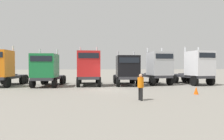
# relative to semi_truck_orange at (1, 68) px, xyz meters

# --- Properties ---
(ground) EXTENTS (200.00, 200.00, 0.00)m
(ground) POSITION_rel_semi_truck_orange_xyz_m (11.13, -3.81, -1.99)
(ground) COLOR gray
(semi_truck_orange) EXTENTS (2.91, 6.20, 4.46)m
(semi_truck_orange) POSITION_rel_semi_truck_orange_xyz_m (0.00, 0.00, 0.00)
(semi_truck_orange) COLOR #333338
(semi_truck_orange) RESTS_ON ground
(semi_truck_green) EXTENTS (2.98, 5.93, 4.06)m
(semi_truck_green) POSITION_rel_semi_truck_orange_xyz_m (4.82, -0.64, -0.17)
(semi_truck_green) COLOR #333338
(semi_truck_green) RESTS_ON ground
(semi_truck_red) EXTENTS (2.55, 6.13, 4.41)m
(semi_truck_red) POSITION_rel_semi_truck_orange_xyz_m (9.29, -0.28, 0.00)
(semi_truck_red) COLOR #333338
(semi_truck_red) RESTS_ON ground
(semi_truck_black) EXTENTS (2.87, 5.80, 3.95)m
(semi_truck_black) POSITION_rel_semi_truck_orange_xyz_m (13.57, -0.59, -0.22)
(semi_truck_black) COLOR #333338
(semi_truck_black) RESTS_ON ground
(semi_truck_silver) EXTENTS (3.17, 6.06, 4.42)m
(semi_truck_silver) POSITION_rel_semi_truck_orange_xyz_m (17.36, 0.05, -0.01)
(semi_truck_silver) COLOR #333338
(semi_truck_silver) RESTS_ON ground
(semi_truck_white) EXTENTS (3.32, 6.24, 4.51)m
(semi_truck_white) POSITION_rel_semi_truck_orange_xyz_m (21.89, -0.65, 0.05)
(semi_truck_white) COLOR #333338
(semi_truck_white) RESTS_ON ground
(visitor_in_hivis) EXTENTS (0.46, 0.46, 1.72)m
(visitor_in_hivis) POSITION_rel_semi_truck_orange_xyz_m (12.60, -9.67, -0.99)
(visitor_in_hivis) COLOR black
(visitor_in_hivis) RESTS_ON ground
(traffic_cone_near) EXTENTS (0.36, 0.36, 0.62)m
(traffic_cone_near) POSITION_rel_semi_truck_orange_xyz_m (17.65, -7.68, -1.68)
(traffic_cone_near) COLOR #F2590C
(traffic_cone_near) RESTS_ON ground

